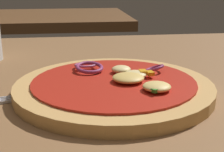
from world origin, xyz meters
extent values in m
cube|color=brown|center=(0.00, 0.00, 0.02)|extent=(1.33, 0.97, 0.04)
cylinder|color=tan|center=(-0.03, 0.01, 0.05)|extent=(0.29, 0.29, 0.02)
cylinder|color=red|center=(-0.03, 0.01, 0.06)|extent=(0.24, 0.24, 0.00)
ellipsoid|color=#F4DB8E|center=(0.01, 0.02, 0.06)|extent=(0.03, 0.03, 0.01)
ellipsoid|color=#EFCC72|center=(0.02, -0.04, 0.07)|extent=(0.04, 0.04, 0.01)
ellipsoid|color=#F4DB8E|center=(-0.01, 0.04, 0.07)|extent=(0.03, 0.03, 0.01)
ellipsoid|color=#E5BC60|center=(-0.01, 0.00, 0.07)|extent=(0.05, 0.05, 0.01)
torus|color=#93386B|center=(-0.06, 0.06, 0.07)|extent=(0.06, 0.06, 0.01)
torus|color=#93386B|center=(0.04, 0.04, 0.07)|extent=(0.04, 0.04, 0.01)
torus|color=#B25984|center=(-0.06, 0.08, 0.07)|extent=(0.04, 0.04, 0.01)
cube|color=#2D8C28|center=(0.02, -0.06, 0.07)|extent=(0.01, 0.01, 0.00)
cube|color=orange|center=(0.03, 0.02, 0.07)|extent=(0.01, 0.02, 0.01)
cube|color=orange|center=(0.02, 0.02, 0.07)|extent=(0.01, 0.01, 0.01)
cube|color=silver|center=(-0.17, -0.01, 0.04)|extent=(0.03, 0.01, 0.00)
cube|color=silver|center=(-0.17, -0.01, 0.04)|extent=(0.03, 0.01, 0.00)
cube|color=silver|center=(-0.17, 0.00, 0.04)|extent=(0.03, 0.01, 0.00)
cube|color=silver|center=(-0.17, 0.01, 0.04)|extent=(0.03, 0.01, 0.00)
cube|color=brown|center=(-0.19, 1.06, 0.02)|extent=(0.74, 0.56, 0.04)
camera|label=1|loc=(-0.09, -0.44, 0.20)|focal=51.84mm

